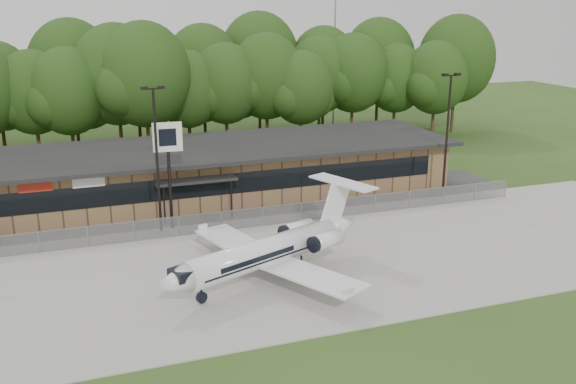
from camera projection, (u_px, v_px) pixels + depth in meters
name	position (u px, v px, depth m)	size (l,w,h in m)	color
ground	(315.00, 328.00, 31.93)	(160.00, 160.00, 0.00)	#2E491A
apron	(266.00, 267.00, 39.13)	(64.00, 18.00, 0.08)	#9E9B93
parking_lot	(220.00, 211.00, 49.50)	(50.00, 9.00, 0.06)	#383835
terminal	(206.00, 170.00, 52.88)	(41.00, 11.65, 4.30)	brown
fence	(235.00, 220.00, 45.23)	(46.00, 0.04, 1.52)	gray
treeline	(166.00, 81.00, 67.63)	(72.00, 12.00, 15.00)	#18320F
radio_mast	(335.00, 27.00, 78.75)	(0.20, 0.20, 25.00)	gray
light_pole_mid	(156.00, 149.00, 43.46)	(1.55, 0.30, 10.23)	black
light_pole_right	(448.00, 127.00, 50.94)	(1.55, 0.30, 10.23)	black
business_jet	(271.00, 251.00, 36.93)	(14.50, 12.95, 4.98)	white
pole_sign	(168.00, 148.00, 44.03)	(2.02, 0.36, 7.68)	black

